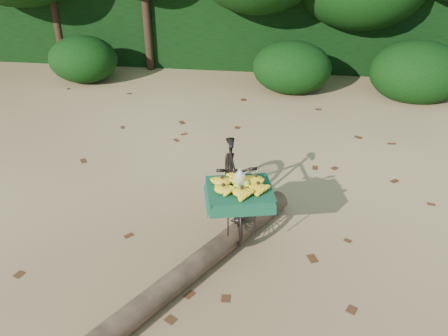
# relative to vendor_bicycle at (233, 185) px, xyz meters

# --- Properties ---
(ground) EXTENTS (80.00, 80.00, 0.00)m
(ground) POSITION_rel_vendor_bicycle_xyz_m (-0.79, 0.39, -0.51)
(ground) COLOR tan
(ground) RESTS_ON ground
(vendor_bicycle) EXTENTS (0.96, 1.80, 0.99)m
(vendor_bicycle) POSITION_rel_vendor_bicycle_xyz_m (0.00, 0.00, 0.00)
(vendor_bicycle) COLOR black
(vendor_bicycle) RESTS_ON ground
(fallen_log) EXTENTS (2.02, 3.04, 0.25)m
(fallen_log) POSITION_rel_vendor_bicycle_xyz_m (-0.32, -1.13, -0.38)
(fallen_log) COLOR brown
(fallen_log) RESTS_ON ground
(hedge_backdrop) EXTENTS (26.00, 1.80, 1.80)m
(hedge_backdrop) POSITION_rel_vendor_bicycle_xyz_m (-0.79, 6.69, 0.39)
(hedge_backdrop) COLOR black
(hedge_backdrop) RESTS_ON ground
(bush_clumps) EXTENTS (8.80, 1.70, 0.90)m
(bush_clumps) POSITION_rel_vendor_bicycle_xyz_m (-0.29, 4.69, -0.06)
(bush_clumps) COLOR black
(bush_clumps) RESTS_ON ground
(leaf_litter) EXTENTS (7.00, 7.30, 0.01)m
(leaf_litter) POSITION_rel_vendor_bicycle_xyz_m (-0.79, 1.04, -0.50)
(leaf_litter) COLOR #452412
(leaf_litter) RESTS_ON ground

